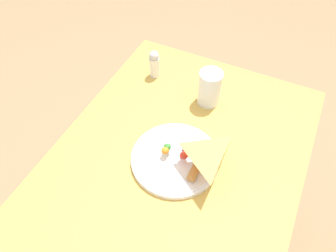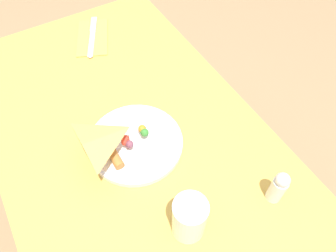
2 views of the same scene
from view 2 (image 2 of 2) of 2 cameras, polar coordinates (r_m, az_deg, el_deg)
ground_plane at (r=1.56m, az=-4.86°, el=-15.59°), size 6.00×6.00×0.00m
dining_table at (r=1.02m, az=-7.20°, el=-3.41°), size 1.10×0.69×0.72m
plate_pizza at (r=0.87m, az=-5.92°, el=-2.82°), size 0.25×0.25×0.05m
milk_glass at (r=0.72m, az=3.88°, el=-15.72°), size 0.08×0.08×0.12m
napkin_folded at (r=1.20m, az=-12.99°, el=14.81°), size 0.22×0.17×0.00m
butter_knife at (r=1.21m, az=-13.00°, el=15.32°), size 0.20×0.11×0.01m
salt_shaker at (r=0.80m, az=18.68°, el=-10.01°), size 0.04×0.04×0.10m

